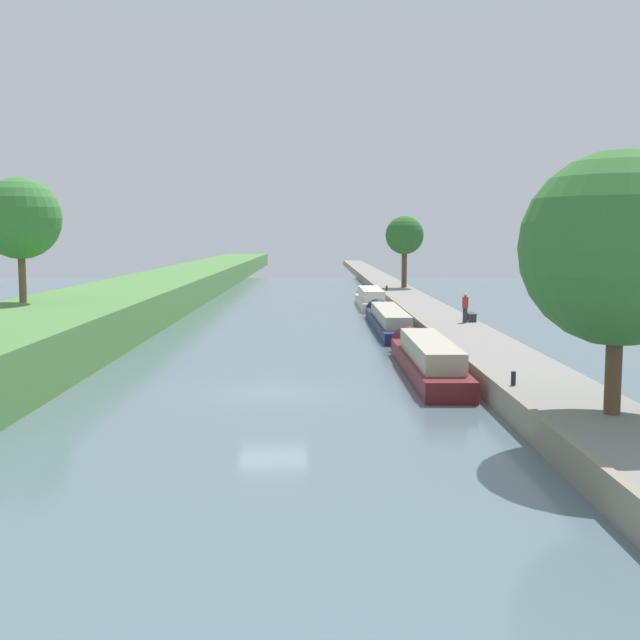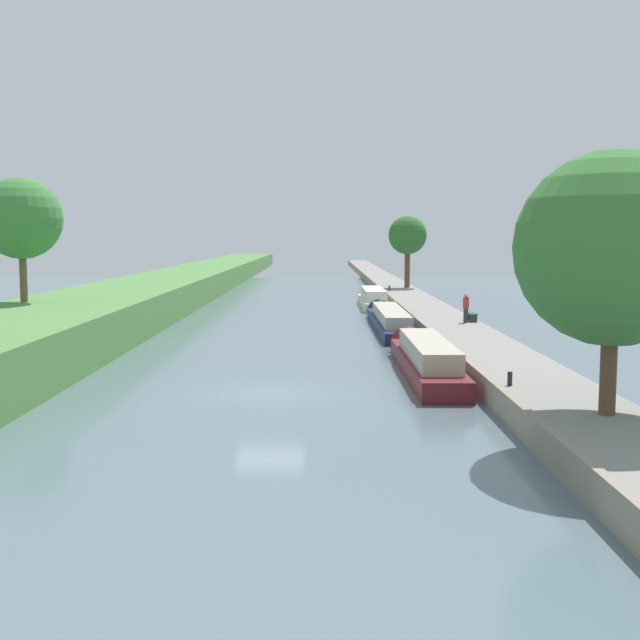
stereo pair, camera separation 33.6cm
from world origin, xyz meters
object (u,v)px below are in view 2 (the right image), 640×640
object	(u,v)px
narrowboat_cream	(372,299)
person_walking	(465,307)
park_bench	(471,315)
mooring_bollard_near	(509,379)
narrowboat_maroon	(424,358)
narrowboat_navy	(388,320)
mooring_bollard_far	(389,288)

from	to	relation	value
narrowboat_cream	person_walking	size ratio (longest dim) A/B	7.33
person_walking	park_bench	world-z (taller)	person_walking
mooring_bollard_near	narrowboat_maroon	bearing A→B (deg)	103.98
narrowboat_maroon	narrowboat_navy	bearing A→B (deg)	90.26
person_walking	mooring_bollard_near	distance (m)	18.85
mooring_bollard_near	narrowboat_navy	bearing A→B (deg)	94.59
narrowboat_maroon	narrowboat_navy	size ratio (longest dim) A/B	0.79
narrowboat_maroon	narrowboat_cream	distance (m)	31.76
narrowboat_cream	narrowboat_navy	bearing A→B (deg)	-89.99
narrowboat_cream	mooring_bollard_far	bearing A→B (deg)	71.60
narrowboat_maroon	person_walking	bearing A→B (deg)	71.55
narrowboat_navy	park_bench	world-z (taller)	park_bench
narrowboat_cream	person_walking	bearing A→B (deg)	-79.13
park_bench	mooring_bollard_far	bearing A→B (deg)	95.67
narrowboat_navy	park_bench	xyz separation A→B (m)	(4.39, -3.96, 0.68)
narrowboat_cream	mooring_bollard_near	xyz separation A→B (m)	(1.89, -39.03, 0.49)
person_walking	mooring_bollard_far	xyz separation A→B (m)	(-2.01, 25.98, -0.65)
narrowboat_cream	mooring_bollard_far	world-z (taller)	narrowboat_cream
person_walking	park_bench	bearing A→B (deg)	58.86
narrowboat_navy	mooring_bollard_near	bearing A→B (deg)	-85.41
park_bench	narrowboat_cream	bearing A→B (deg)	102.69
mooring_bollard_far	park_bench	size ratio (longest dim) A/B	0.30
narrowboat_cream	mooring_bollard_far	distance (m)	6.00
narrowboat_maroon	narrowboat_cream	xyz separation A→B (m)	(-0.08, 31.76, -0.02)
narrowboat_navy	park_bench	bearing A→B (deg)	-42.09
narrowboat_cream	narrowboat_maroon	bearing A→B (deg)	-89.86
narrowboat_maroon	park_bench	world-z (taller)	narrowboat_maroon
narrowboat_navy	mooring_bollard_near	distance (m)	23.59
mooring_bollard_near	mooring_bollard_far	xyz separation A→B (m)	(0.00, 44.71, 0.00)
mooring_bollard_far	park_bench	xyz separation A→B (m)	(2.50, -25.17, 0.12)
mooring_bollard_far	narrowboat_navy	bearing A→B (deg)	-95.08
narrowboat_navy	narrowboat_cream	bearing A→B (deg)	90.01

